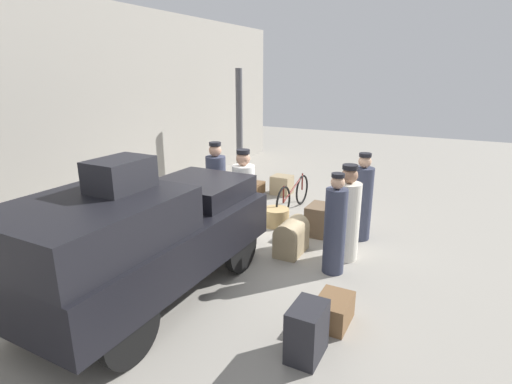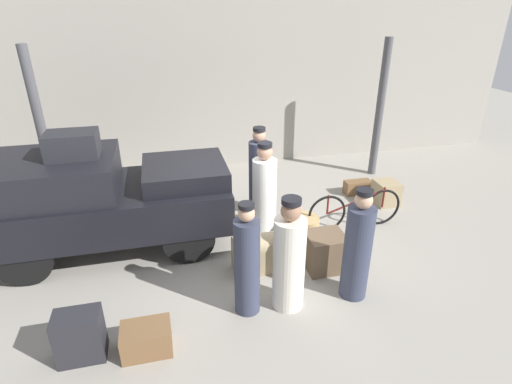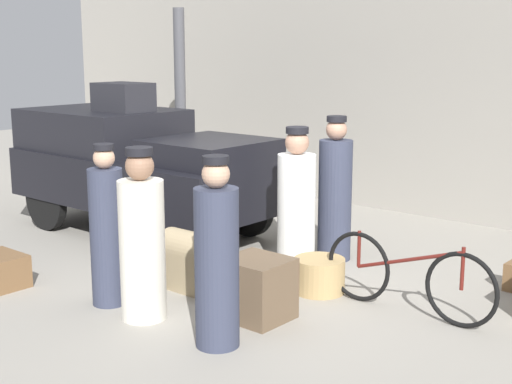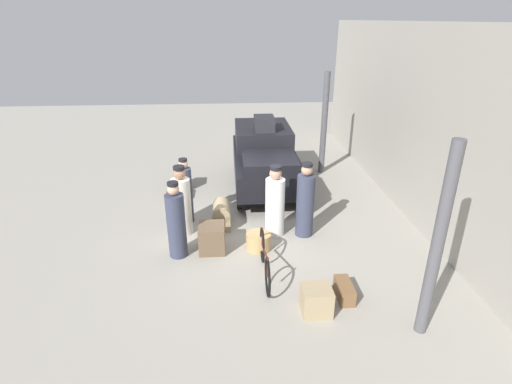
{
  "view_description": "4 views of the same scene",
  "coord_description": "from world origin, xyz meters",
  "views": [
    {
      "loc": [
        -5.94,
        -3.03,
        3.05
      ],
      "look_at": [
        0.2,
        0.2,
        0.95
      ],
      "focal_mm": 28.0,
      "sensor_mm": 36.0,
      "label": 1
    },
    {
      "loc": [
        -1.21,
        -5.6,
        3.75
      ],
      "look_at": [
        0.2,
        0.2,
        0.95
      ],
      "focal_mm": 28.0,
      "sensor_mm": 36.0,
      "label": 2
    },
    {
      "loc": [
        5.17,
        -5.66,
        2.51
      ],
      "look_at": [
        0.2,
        0.2,
        0.95
      ],
      "focal_mm": 50.0,
      "sensor_mm": 36.0,
      "label": 3
    },
    {
      "loc": [
        8.45,
        -0.39,
        4.56
      ],
      "look_at": [
        0.2,
        0.2,
        0.95
      ],
      "focal_mm": 28.0,
      "sensor_mm": 36.0,
      "label": 4
    }
  ],
  "objects": [
    {
      "name": "trunk_large_brown",
      "position": [
        3.16,
        1.0,
        0.24
      ],
      "size": [
        0.45,
        0.5,
        0.48
      ],
      "color": "#9E8966",
      "rests_on": "ground"
    },
    {
      "name": "truck",
      "position": [
        -2.29,
        0.63,
        0.95
      ],
      "size": [
        3.84,
        1.73,
        1.66
      ],
      "color": "black",
      "rests_on": "ground"
    },
    {
      "name": "trunk_on_truck_roof",
      "position": [
        -2.54,
        0.63,
        1.85
      ],
      "size": [
        0.75,
        0.55,
        0.38
      ],
      "color": "#232328",
      "rests_on": "truck"
    },
    {
      "name": "conductor_in_dark_uniform",
      "position": [
        -0.32,
        -1.45,
        0.74
      ],
      "size": [
        0.34,
        0.34,
        1.61
      ],
      "color": "#33384C",
      "rests_on": "ground"
    },
    {
      "name": "porter_lifting_near_truck",
      "position": [
        0.52,
        1.28,
        0.79
      ],
      "size": [
        0.4,
        0.4,
        1.73
      ],
      "color": "#33384C",
      "rests_on": "ground"
    },
    {
      "name": "trunk_barrel_dark",
      "position": [
        0.0,
        -0.6,
        0.31
      ],
      "size": [
        0.69,
        0.41,
        0.62
      ],
      "color": "#9E8966",
      "rests_on": "ground"
    },
    {
      "name": "suitcase_tan_flat",
      "position": [
        2.82,
        1.58,
        0.15
      ],
      "size": [
        0.58,
        0.26,
        0.3
      ],
      "color": "brown",
      "rests_on": "ground"
    },
    {
      "name": "wicker_basket",
      "position": [
        1.08,
        0.19,
        0.18
      ],
      "size": [
        0.53,
        0.53,
        0.36
      ],
      "color": "tan",
      "rests_on": "ground"
    },
    {
      "name": "trunk_umber_medium",
      "position": [
        -1.64,
        -1.86,
        0.17
      ],
      "size": [
        0.58,
        0.4,
        0.35
      ],
      "color": "brown",
      "rests_on": "ground"
    },
    {
      "name": "suitcase_black_upright",
      "position": [
        -2.36,
        -1.78,
        0.31
      ],
      "size": [
        0.52,
        0.35,
        0.62
      ],
      "color": "#232328",
      "rests_on": "ground"
    },
    {
      "name": "porter_with_bicycle",
      "position": [
        0.45,
        0.61,
        0.75
      ],
      "size": [
        0.43,
        0.43,
        1.65
      ],
      "color": "white",
      "rests_on": "ground"
    },
    {
      "name": "ground_plane",
      "position": [
        0.0,
        0.0,
        0.0
      ],
      "size": [
        30.0,
        30.0,
        0.0
      ],
      "primitive_type": "plane",
      "color": "gray"
    },
    {
      "name": "canopy_pillar_right",
      "position": [
        3.7,
        2.57,
        1.57
      ],
      "size": [
        0.18,
        0.18,
        3.14
      ],
      "color": "#4C4C51",
      "rests_on": "ground"
    },
    {
      "name": "porter_carrying_trunk",
      "position": [
        1.21,
        -1.49,
        0.75
      ],
      "size": [
        0.38,
        0.38,
        1.65
      ],
      "color": "#33384C",
      "rests_on": "ground"
    },
    {
      "name": "trunk_wicker_pale",
      "position": [
        1.06,
        -0.8,
        0.29
      ],
      "size": [
        0.59,
        0.54,
        0.58
      ],
      "color": "brown",
      "rests_on": "ground"
    },
    {
      "name": "bicycle",
      "position": [
        2.07,
        0.23,
        0.37
      ],
      "size": [
        1.81,
        0.04,
        0.76
      ],
      "color": "black",
      "rests_on": "ground"
    },
    {
      "name": "station_building_facade",
      "position": [
        0.0,
        4.08,
        2.25
      ],
      "size": [
        16.0,
        0.15,
        4.5
      ],
      "color": "gray",
      "rests_on": "ground"
    },
    {
      "name": "porter_standing_middle",
      "position": [
        0.24,
        -1.48,
        0.73
      ],
      "size": [
        0.43,
        0.43,
        1.63
      ],
      "color": "silver",
      "rests_on": "ground"
    }
  ]
}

